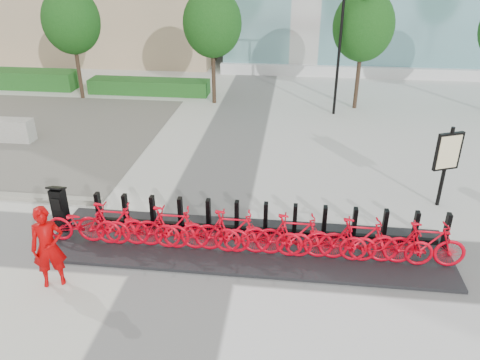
# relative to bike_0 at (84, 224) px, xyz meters

# --- Properties ---
(ground) EXTENTS (120.00, 120.00, 0.00)m
(ground) POSITION_rel_bike_0_xyz_m (2.60, 0.05, -0.57)
(ground) COLOR silver
(hedge_b) EXTENTS (6.00, 1.20, 0.70)m
(hedge_b) POSITION_rel_bike_0_xyz_m (-2.40, 13.25, -0.22)
(hedge_b) COLOR #0E400F
(hedge_b) RESTS_ON ground
(tree_0) EXTENTS (2.60, 2.60, 5.10)m
(tree_0) POSITION_rel_bike_0_xyz_m (-5.40, 12.05, 3.02)
(tree_0) COLOR #34231A
(tree_0) RESTS_ON ground
(tree_1) EXTENTS (2.60, 2.60, 5.10)m
(tree_1) POSITION_rel_bike_0_xyz_m (1.10, 12.05, 3.02)
(tree_1) COLOR #34231A
(tree_1) RESTS_ON ground
(tree_2) EXTENTS (2.60, 2.60, 5.10)m
(tree_2) POSITION_rel_bike_0_xyz_m (7.60, 12.05, 3.02)
(tree_2) COLOR #34231A
(tree_2) RESTS_ON ground
(streetlamp) EXTENTS (2.00, 0.20, 5.00)m
(streetlamp) POSITION_rel_bike_0_xyz_m (6.60, 11.05, 2.57)
(streetlamp) COLOR black
(streetlamp) RESTS_ON ground
(dock_pad) EXTENTS (9.60, 2.40, 0.08)m
(dock_pad) POSITION_rel_bike_0_xyz_m (3.90, 0.35, -0.53)
(dock_pad) COLOR black
(dock_pad) RESTS_ON ground
(dock_rail_posts) EXTENTS (8.74, 0.50, 0.85)m
(dock_rail_posts) POSITION_rel_bike_0_xyz_m (4.32, 0.82, -0.06)
(dock_rail_posts) COLOR black
(dock_rail_posts) RESTS_ON dock_pad
(bike_0) EXTENTS (1.86, 0.65, 0.98)m
(bike_0) POSITION_rel_bike_0_xyz_m (0.00, 0.00, 0.00)
(bike_0) COLOR red
(bike_0) RESTS_ON dock_pad
(bike_1) EXTENTS (1.80, 0.51, 1.08)m
(bike_1) POSITION_rel_bike_0_xyz_m (0.72, 0.00, 0.05)
(bike_1) COLOR red
(bike_1) RESTS_ON dock_pad
(bike_2) EXTENTS (1.86, 0.65, 0.98)m
(bike_2) POSITION_rel_bike_0_xyz_m (1.44, 0.00, 0.00)
(bike_2) COLOR red
(bike_2) RESTS_ON dock_pad
(bike_3) EXTENTS (1.80, 0.51, 1.08)m
(bike_3) POSITION_rel_bike_0_xyz_m (2.16, 0.00, 0.05)
(bike_3) COLOR red
(bike_3) RESTS_ON dock_pad
(bike_4) EXTENTS (1.86, 0.65, 0.98)m
(bike_4) POSITION_rel_bike_0_xyz_m (2.88, 0.00, 0.00)
(bike_4) COLOR red
(bike_4) RESTS_ON dock_pad
(bike_5) EXTENTS (1.80, 0.51, 1.08)m
(bike_5) POSITION_rel_bike_0_xyz_m (3.60, 0.00, 0.05)
(bike_5) COLOR red
(bike_5) RESTS_ON dock_pad
(bike_6) EXTENTS (1.86, 0.65, 0.98)m
(bike_6) POSITION_rel_bike_0_xyz_m (4.32, 0.00, 0.00)
(bike_6) COLOR red
(bike_6) RESTS_ON dock_pad
(bike_7) EXTENTS (1.80, 0.51, 1.08)m
(bike_7) POSITION_rel_bike_0_xyz_m (5.04, 0.00, 0.05)
(bike_7) COLOR red
(bike_7) RESTS_ON dock_pad
(bike_8) EXTENTS (1.86, 0.65, 0.98)m
(bike_8) POSITION_rel_bike_0_xyz_m (5.76, 0.00, 0.00)
(bike_8) COLOR red
(bike_8) RESTS_ON dock_pad
(bike_9) EXTENTS (1.80, 0.51, 1.08)m
(bike_9) POSITION_rel_bike_0_xyz_m (6.48, 0.00, 0.05)
(bike_9) COLOR red
(bike_9) RESTS_ON dock_pad
(bike_10) EXTENTS (1.86, 0.65, 0.98)m
(bike_10) POSITION_rel_bike_0_xyz_m (7.20, 0.00, 0.00)
(bike_10) COLOR red
(bike_10) RESTS_ON dock_pad
(bike_11) EXTENTS (1.80, 0.51, 1.08)m
(bike_11) POSITION_rel_bike_0_xyz_m (7.92, 0.00, 0.05)
(bike_11) COLOR red
(bike_11) RESTS_ON dock_pad
(kiosk) EXTENTS (0.41, 0.35, 1.26)m
(kiosk) POSITION_rel_bike_0_xyz_m (-0.80, 0.45, 0.12)
(kiosk) COLOR black
(kiosk) RESTS_ON dock_pad
(worker_red) EXTENTS (0.80, 0.69, 1.85)m
(worker_red) POSITION_rel_bike_0_xyz_m (-0.05, -1.52, 0.36)
(worker_red) COLOR #A30001
(worker_red) RESTS_ON ground
(jersey_barrier) EXTENTS (2.21, 0.62, 0.85)m
(jersey_barrier) POSITION_rel_bike_0_xyz_m (-5.90, 6.27, -0.14)
(jersey_barrier) COLOR #B3B3B2
(jersey_barrier) RESTS_ON ground
(map_sign) EXTENTS (0.74, 0.40, 2.32)m
(map_sign) POSITION_rel_bike_0_xyz_m (9.04, 3.07, 0.97)
(map_sign) COLOR black
(map_sign) RESTS_ON ground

